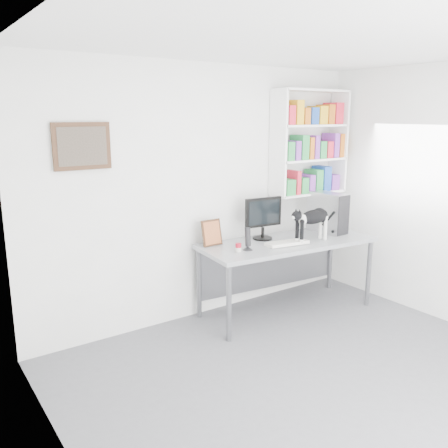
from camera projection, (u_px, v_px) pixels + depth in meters
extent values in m
cube|color=#5B5C61|center=(341.00, 393.00, 3.78)|extent=(4.00, 4.00, 0.01)
cube|color=white|center=(363.00, 35.00, 3.17)|extent=(4.00, 4.00, 0.01)
cube|color=silver|center=(204.00, 194.00, 5.07)|extent=(4.00, 0.01, 2.70)
cube|color=silver|center=(82.00, 283.00, 2.36)|extent=(0.01, 4.00, 2.70)
cube|color=white|center=(310.00, 143.00, 5.62)|extent=(1.03, 0.28, 1.24)
cube|color=#402214|center=(82.00, 146.00, 4.20)|extent=(0.52, 0.04, 0.42)
cube|color=gray|center=(286.00, 276.00, 5.30)|extent=(2.04, 0.96, 0.82)
cube|color=black|center=(263.00, 218.00, 5.23)|extent=(0.47, 0.27, 0.48)
cube|color=white|center=(287.00, 243.00, 5.05)|extent=(0.49, 0.25, 0.04)
cube|color=silver|center=(327.00, 212.00, 5.56)|extent=(0.24, 0.48, 0.47)
cylinder|color=black|center=(248.00, 238.00, 4.83)|extent=(0.13, 0.13, 0.24)
cube|color=#402214|center=(212.00, 232.00, 4.99)|extent=(0.23, 0.10, 0.29)
cylinder|color=#A50E21|center=(238.00, 248.00, 4.78)|extent=(0.06, 0.06, 0.09)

